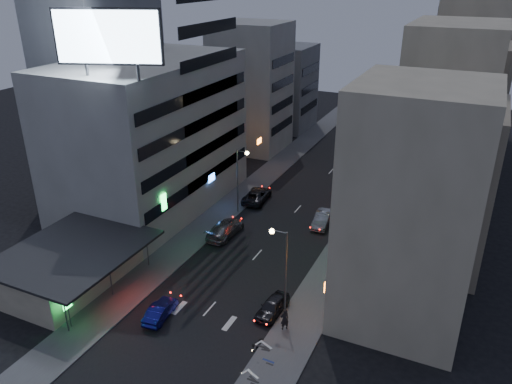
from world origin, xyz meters
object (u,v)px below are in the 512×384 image
Objects in this scene: parked_car_right_far at (362,183)px; scooter_black_b at (271,342)px; road_car_blue at (160,311)px; scooter_black_a at (260,377)px; person at (285,319)px; scooter_silver_b at (273,343)px; scooter_silver_a at (260,372)px; scooter_blue at (275,357)px; parked_car_right_near at (272,307)px; road_car_silver at (225,229)px; parked_car_left at (257,195)px; parked_car_right_mid at (322,219)px.

parked_car_right_far reaches higher than scooter_black_b.
road_car_blue reaches higher than scooter_black_a.
person is 2.58m from scooter_silver_b.
scooter_silver_a reaches higher than scooter_blue.
parked_car_right_near reaches higher than parked_car_right_far.
scooter_blue is at bearing -3.89° from scooter_black_a.
road_car_silver reaches higher than scooter_silver_a.
road_car_blue is (2.40, -24.81, -0.11)m from parked_car_left.
parked_car_right_mid is 21.85m from scooter_silver_b.
parked_car_right_near is at bearing -86.69° from person.
road_car_silver is 20.46m from scooter_blue.
parked_car_right_far is 35.71m from road_car_blue.
scooter_silver_a is at bearing 157.91° from road_car_blue.
parked_car_right_near is 0.72× the size of road_car_silver.
scooter_silver_a is 2.01m from scooter_blue.
parked_car_left reaches higher than scooter_blue.
parked_car_right_near is 1.03× the size of road_car_blue.
parked_car_right_far is at bearing -8.04° from scooter_black_b.
person is at bearing -14.00° from scooter_black_b.
scooter_black_a is 2.31m from scooter_blue.
road_car_silver is 21.80m from scooter_silver_a.
scooter_blue is 0.85× the size of scooter_silver_b.
scooter_silver_b is at bearing -83.64° from parked_car_right_far.
person is (1.77, -1.59, 0.39)m from parked_car_right_near.
scooter_silver_a is at bearing -86.35° from parked_car_right_mid.
road_car_silver reaches higher than road_car_blue.
parked_car_right_far reaches higher than scooter_silver_a.
parked_car_right_mid is 21.76m from scooter_black_b.
scooter_silver_b is (3.02, -21.64, -0.07)m from parked_car_right_mid.
scooter_silver_b reaches higher than scooter_black_b.
scooter_blue is (0.80, -3.85, -0.48)m from person.
parked_car_right_near is 30.09m from parked_car_right_far.
parked_car_left is 30.61m from scooter_silver_a.
parked_car_right_near is 0.89× the size of parked_car_right_mid.
road_car_silver reaches higher than scooter_blue.
parked_car_left is 2.93× the size of scooter_silver_b.
parked_car_right_mid is 0.81× the size of road_car_silver.
person reaches higher than road_car_blue.
person is 1.07× the size of scooter_black_b.
parked_car_right_mid is at bearing -2.78° from scooter_black_b.
scooter_silver_b is at bearing 9.76° from scooter_black_a.
road_car_blue is 10.06m from scooter_black_b.
parked_car_right_far is 0.79× the size of road_car_silver.
road_car_silver is 3.16× the size of scooter_silver_a.
scooter_black_b is at bearing 175.65° from road_car_blue.
scooter_blue is at bearing 168.34° from road_car_blue.
parked_car_right_mid reaches higher than scooter_silver_a.
parked_car_right_near is 4.38m from scooter_black_b.
parked_car_right_mid is at bearing 158.71° from parked_car_left.
parked_car_right_far is at bearing -132.09° from person.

